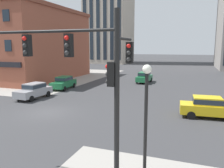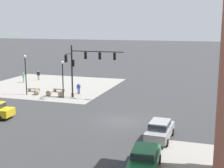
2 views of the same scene
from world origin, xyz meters
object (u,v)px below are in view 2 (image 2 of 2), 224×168
Objects in this scene: pedestrian_walking_east at (79,88)px; car_cross_eastbound at (145,158)px; street_lamp_corner_near at (63,75)px; car_main_southbound_far at (160,129)px; pedestrian_near_bench at (24,77)px; street_lamp_mid_sidewalk at (26,70)px; bollard_sphere_curb_c at (37,92)px; bench_near_signal at (59,90)px; bench_mid_block at (34,89)px; pedestrian_at_curb at (38,75)px; bollard_sphere_curb_b at (49,93)px; traffic_signal_main at (82,64)px; bollard_sphere_curb_a at (61,94)px.

pedestrian_walking_east is 0.34× the size of car_cross_eastbound.
street_lamp_corner_near is at bearing -50.16° from car_cross_eastbound.
pedestrian_walking_east is at bearing -46.24° from car_main_southbound_far.
pedestrian_near_bench is 36.83m from car_cross_eastbound.
car_cross_eastbound is (-20.41, 17.85, -2.52)m from street_lamp_mid_sidewalk.
bollard_sphere_curb_c is 22.62m from car_main_southbound_far.
bench_near_signal is 3.72m from bench_mid_block.
pedestrian_at_curb reaches higher than bench_mid_block.
bollard_sphere_curb_b is at bearing 85.61° from bench_near_signal.
traffic_signal_main reaches higher than pedestrian_walking_east.
pedestrian_walking_east is at bearing 143.71° from pedestrian_at_curb.
car_main_southbound_far is at bearing 150.09° from street_lamp_mid_sidewalk.
traffic_signal_main reaches higher than car_main_southbound_far.
street_lamp_mid_sidewalk is at bearing 21.35° from pedestrian_walking_east.
traffic_signal_main is 1.47× the size of street_lamp_corner_near.
street_lamp_corner_near is (-2.26, 3.19, 2.80)m from bench_near_signal.
bollard_sphere_curb_b is at bearing -175.45° from street_lamp_mid_sidewalk.
pedestrian_at_curb is 0.37× the size of car_cross_eastbound.
bollard_sphere_curb_b is 0.47× the size of pedestrian_at_curb.
traffic_signal_main is 9.06× the size of bollard_sphere_curb_c.
pedestrian_walking_east is at bearing -54.02° from traffic_signal_main.
street_lamp_mid_sidewalk is (-5.75, 8.07, 2.47)m from pedestrian_near_bench.
bollard_sphere_curb_a is 0.43× the size of bench_near_signal.
pedestrian_near_bench is at bearing -29.17° from bench_near_signal.
bollard_sphere_curb_b is 20.93m from car_main_southbound_far.
car_main_southbound_far is (-17.14, 12.00, 0.52)m from bollard_sphere_curb_b.
bollard_sphere_curb_b is at bearing 34.64° from pedestrian_walking_east.
bollard_sphere_curb_a is 2.83m from pedestrian_walking_east.
pedestrian_walking_east is at bearing -175.84° from bench_mid_block.
bench_mid_block is 0.33× the size of street_lamp_mid_sidewalk.
car_cross_eastbound is (0.00, 6.11, 0.00)m from car_main_southbound_far.
bollard_sphere_curb_a is 23.75m from car_cross_eastbound.
traffic_signal_main is 6.52m from bollard_sphere_curb_b.
bench_mid_block is (1.48, -1.73, -0.07)m from bollard_sphere_curb_c.
bench_near_signal is at bearing -50.82° from car_cross_eastbound.
street_lamp_mid_sidewalk is at bearing 2.90° from traffic_signal_main.
pedestrian_near_bench is at bearing -37.14° from car_main_southbound_far.
bollard_sphere_curb_c is 0.52× the size of pedestrian_walking_east.
pedestrian_near_bench is at bearing -47.38° from bollard_sphere_curb_c.
pedestrian_at_curb is at bearing -36.29° from pedestrian_walking_east.
bollard_sphere_curb_a is 0.43× the size of bench_mid_block.
car_cross_eastbound is at bearing 89.95° from car_main_southbound_far.
pedestrian_at_curb is at bearing -42.14° from car_main_southbound_far.
street_lamp_corner_near is 1.09× the size of car_cross_eastbound.
bollard_sphere_curb_a is at bearing 178.73° from bollard_sphere_curb_c.
pedestrian_walking_east is (-12.42, 5.47, -0.10)m from pedestrian_near_bench.
bench_mid_block is 0.41× the size of car_main_southbound_far.
car_cross_eastbound is (-13.74, 20.46, 0.04)m from pedestrian_walking_east.
car_cross_eastbound is at bearing 130.14° from bollard_sphere_curb_a.
pedestrian_at_curb is 0.38× the size of car_main_southbound_far.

